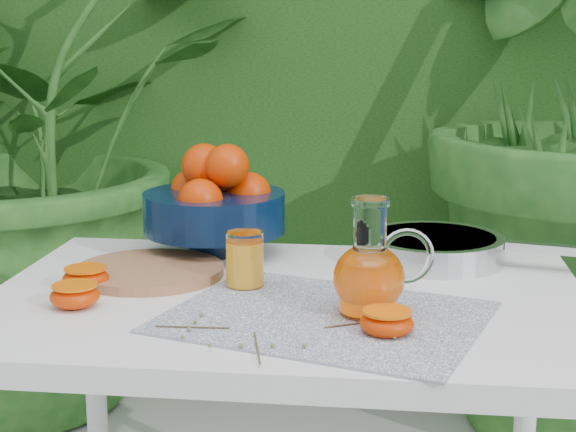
# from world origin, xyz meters

# --- Properties ---
(hedge_backdrop) EXTENTS (8.00, 1.65, 2.50)m
(hedge_backdrop) POSITION_xyz_m (0.06, 2.06, 1.19)
(hedge_backdrop) COLOR #194212
(hedge_backdrop) RESTS_ON ground
(potted_plant_left) EXTENTS (2.48, 2.48, 1.77)m
(potted_plant_left) POSITION_xyz_m (-1.02, 1.26, 0.89)
(potted_plant_left) COLOR #1F541C
(potted_plant_left) RESTS_ON ground
(potted_plant_right) EXTENTS (2.62, 2.62, 2.04)m
(potted_plant_right) POSITION_xyz_m (0.68, 1.30, 1.02)
(potted_plant_right) COLOR #1F541C
(potted_plant_right) RESTS_ON ground
(white_table) EXTENTS (1.00, 0.70, 0.75)m
(white_table) POSITION_xyz_m (0.01, 0.01, 0.67)
(white_table) COLOR white
(white_table) RESTS_ON ground
(placemat) EXTENTS (0.56, 0.49, 0.00)m
(placemat) POSITION_xyz_m (0.08, -0.10, 0.75)
(placemat) COLOR #0D1C49
(placemat) RESTS_ON white_table
(cutting_board) EXTENTS (0.29, 0.29, 0.02)m
(cutting_board) POSITION_xyz_m (-0.25, 0.09, 0.76)
(cutting_board) COLOR #966544
(cutting_board) RESTS_ON white_table
(fruit_bowl) EXTENTS (0.32, 0.32, 0.22)m
(fruit_bowl) POSITION_xyz_m (-0.17, 0.27, 0.85)
(fruit_bowl) COLOR black
(fruit_bowl) RESTS_ON white_table
(juice_pitcher) EXTENTS (0.17, 0.13, 0.18)m
(juice_pitcher) POSITION_xyz_m (0.15, -0.09, 0.82)
(juice_pitcher) COLOR white
(juice_pitcher) RESTS_ON white_table
(juice_tumbler) EXTENTS (0.08, 0.08, 0.09)m
(juice_tumbler) POSITION_xyz_m (-0.07, 0.04, 0.80)
(juice_tumbler) COLOR white
(juice_tumbler) RESTS_ON white_table
(saute_pan) EXTENTS (0.49, 0.33, 0.05)m
(saute_pan) POSITION_xyz_m (0.26, 0.26, 0.78)
(saute_pan) COLOR silver
(saute_pan) RESTS_ON white_table
(orange_halves) EXTENTS (0.59, 0.25, 0.04)m
(orange_halves) POSITION_xyz_m (-0.16, -0.09, 0.77)
(orange_halves) COLOR #D03302
(orange_halves) RESTS_ON white_table
(thyme_sprigs) EXTENTS (0.38, 0.26, 0.01)m
(thyme_sprigs) POSITION_xyz_m (0.02, -0.19, 0.76)
(thyme_sprigs) COLOR #513A25
(thyme_sprigs) RESTS_ON white_table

